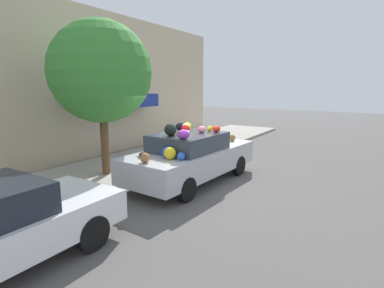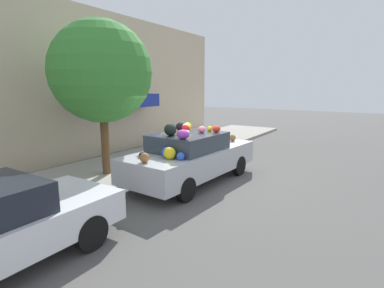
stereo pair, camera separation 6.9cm
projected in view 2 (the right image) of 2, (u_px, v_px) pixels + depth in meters
ground_plane at (188, 180)px, 8.93m from camera, size 60.00×60.00×0.00m
sidewalk_curb at (124, 166)px, 10.36m from camera, size 24.00×3.20×0.12m
building_facade at (80, 85)px, 11.11m from camera, size 18.00×1.20×5.69m
street_tree at (101, 72)px, 8.66m from camera, size 2.95×2.95×4.52m
fire_hydrant at (187, 148)px, 11.36m from camera, size 0.20×0.20×0.70m
art_car at (191, 156)px, 8.69m from camera, size 4.54×2.04×1.78m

